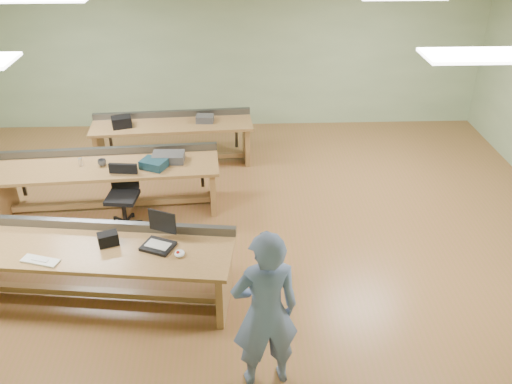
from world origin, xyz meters
TOP-DOWN VIEW (x-y plane):
  - floor at (0.00, 0.00)m, footprint 10.00×10.00m
  - ceiling at (0.00, 0.00)m, footprint 10.00×10.00m
  - wall_back at (0.00, 4.00)m, footprint 10.00×0.04m
  - fluor_panels at (0.00, 0.00)m, footprint 6.20×3.50m
  - workbench_front at (-1.58, -1.32)m, footprint 3.38×1.28m
  - workbench_mid at (-1.80, 0.76)m, footprint 3.33×1.09m
  - workbench_back at (-0.99, 2.31)m, footprint 2.81×0.92m
  - person at (0.36, -2.64)m, footprint 0.72×0.53m
  - laptop_base at (-0.80, -1.38)m, footprint 0.43×0.40m
  - laptop_screen at (-0.74, -1.25)m, footprint 0.32×0.16m
  - keyboard at (-2.06, -1.59)m, footprint 0.45×0.26m
  - trackball_mouse at (-0.54, -1.54)m, footprint 0.16×0.17m
  - camera_bag at (-1.37, -1.29)m, footprint 0.26×0.21m
  - task_chair at (-1.52, 0.31)m, footprint 0.54×0.54m
  - parts_bin_teal at (-1.09, 0.62)m, footprint 0.43×0.39m
  - parts_bin_grey at (-0.90, 0.83)m, footprint 0.48×0.31m
  - mug at (-1.86, 0.72)m, footprint 0.13×0.13m
  - drinks_can at (-2.18, 0.74)m, footprint 0.08×0.08m
  - storage_box_back at (-1.82, 2.16)m, footprint 0.37×0.31m
  - tray_back at (-0.42, 2.33)m, footprint 0.31×0.24m

SIDE VIEW (x-z plane):
  - floor at x=0.00m, z-range 0.00..0.00m
  - task_chair at x=-1.52m, z-range -0.12..0.78m
  - workbench_back at x=-0.99m, z-range 0.12..0.98m
  - workbench_mid at x=-1.80m, z-range 0.14..1.00m
  - workbench_front at x=-1.58m, z-range 0.14..1.00m
  - keyboard at x=-2.06m, z-range 0.75..0.77m
  - laptop_base at x=-0.80m, z-range 0.75..0.79m
  - trackball_mouse at x=-0.54m, z-range 0.75..0.81m
  - mug at x=-1.86m, z-range 0.75..0.85m
  - drinks_can at x=-2.18m, z-range 0.75..0.86m
  - tray_back at x=-0.42m, z-range 0.75..0.87m
  - parts_bin_teal at x=-1.09m, z-range 0.75..0.87m
  - parts_bin_grey at x=-0.90m, z-range 0.75..0.88m
  - camera_bag at x=-1.37m, z-range 0.75..0.90m
  - storage_box_back at x=-1.82m, z-range 0.75..0.93m
  - person at x=0.36m, z-range 0.00..1.79m
  - laptop_screen at x=-0.74m, z-range 0.89..1.16m
  - wall_back at x=0.00m, z-range 0.00..3.00m
  - fluor_panels at x=0.00m, z-range 2.96..2.99m
  - ceiling at x=0.00m, z-range 3.00..3.00m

